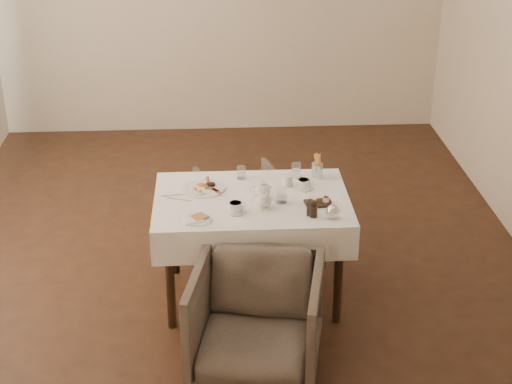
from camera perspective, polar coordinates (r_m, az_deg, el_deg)
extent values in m
plane|color=black|center=(6.14, -2.00, -3.74)|extent=(5.00, 5.00, 0.00)
plane|color=beige|center=(3.25, -1.23, -3.19)|extent=(4.50, 0.00, 4.50)
cube|color=black|center=(5.15, -0.32, -0.79)|extent=(1.20, 0.80, 0.04)
cube|color=white|center=(5.19, -0.32, -1.60)|extent=(1.28, 0.88, 0.23)
cylinder|color=black|center=(5.63, -6.00, -2.75)|extent=(0.06, 0.06, 0.70)
cylinder|color=black|center=(5.67, 4.97, -2.45)|extent=(0.06, 0.06, 0.70)
cylinder|color=black|center=(5.04, -6.28, -6.44)|extent=(0.06, 0.06, 0.70)
cylinder|color=black|center=(5.09, 6.01, -6.06)|extent=(0.06, 0.06, 0.70)
imported|color=#453D33|center=(4.66, 0.03, -9.35)|extent=(0.87, 0.89, 0.69)
imported|color=#453D33|center=(6.06, -1.10, -1.14)|extent=(0.75, 0.76, 0.57)
cylinder|color=white|center=(5.26, -3.86, 0.24)|extent=(0.28, 0.28, 0.01)
ellipsoid|color=orange|center=(5.30, -3.98, 0.59)|extent=(0.07, 0.07, 0.02)
cylinder|color=brown|center=(5.33, -3.54, 0.80)|extent=(0.03, 0.10, 0.03)
cylinder|color=black|center=(5.29, -3.26, 0.54)|extent=(0.05, 0.05, 0.02)
cube|color=maroon|center=(5.21, -3.03, 0.13)|extent=(0.09, 0.10, 0.01)
ellipsoid|color=#264C19|center=(5.25, -3.48, 0.32)|extent=(0.06, 0.05, 0.02)
cylinder|color=white|center=(4.87, -4.25, -1.99)|extent=(0.18, 0.18, 0.01)
cube|color=brown|center=(4.88, -4.14, -1.82)|extent=(0.12, 0.12, 0.01)
cube|color=white|center=(4.85, -4.61, -2.06)|extent=(0.14, 0.12, 0.01)
cylinder|color=white|center=(5.29, 2.33, 0.87)|extent=(0.09, 0.09, 0.08)
cylinder|color=white|center=(4.96, -1.50, -1.42)|extent=(0.13, 0.13, 0.01)
cylinder|color=white|center=(4.94, -1.50, -1.08)|extent=(0.09, 0.09, 0.06)
cylinder|color=#AE854E|center=(4.93, -1.51, -0.80)|extent=(0.08, 0.08, 0.00)
cylinder|color=white|center=(5.28, 3.48, 0.32)|extent=(0.13, 0.13, 0.01)
cylinder|color=white|center=(5.27, 3.48, 0.64)|extent=(0.09, 0.09, 0.06)
cylinder|color=#AE854E|center=(5.26, 3.49, 0.89)|extent=(0.07, 0.07, 0.00)
cylinder|color=silver|center=(5.40, -1.08, 1.43)|extent=(0.08, 0.08, 0.09)
cylinder|color=silver|center=(5.06, 1.87, -0.24)|extent=(0.07, 0.07, 0.10)
cylinder|color=silver|center=(5.43, 2.93, 1.59)|extent=(0.09, 0.09, 0.10)
cube|color=black|center=(5.07, 4.57, -0.82)|extent=(0.19, 0.14, 0.02)
cylinder|color=white|center=(5.05, 4.15, -0.61)|extent=(0.05, 0.05, 0.03)
cylinder|color=maroon|center=(5.07, 5.10, -0.53)|extent=(0.04, 0.04, 0.03)
cylinder|color=silver|center=(5.44, 4.47, 1.60)|extent=(0.08, 0.08, 0.10)
cube|color=silver|center=(5.20, -5.91, -0.23)|extent=(0.18, 0.04, 0.00)
cube|color=silver|center=(5.14, -5.66, -0.54)|extent=(0.17, 0.07, 0.00)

